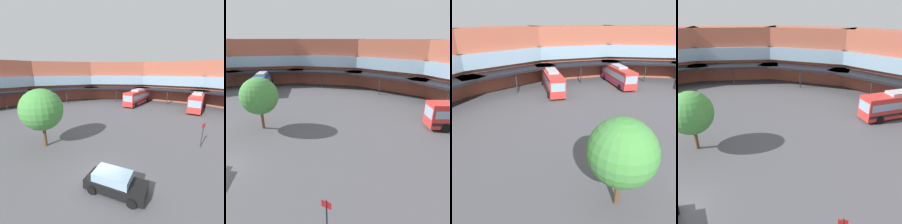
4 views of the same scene
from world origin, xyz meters
TOP-DOWN VIEW (x-y plane):
  - station_building at (0.00, 22.41)m, footprint 83.92×48.70m
  - bus_1 at (22.34, 19.03)m, footprint 9.00×9.76m
  - bus_3 at (11.52, 26.99)m, footprint 9.55×10.48m
  - plaza_tree at (-6.12, 6.54)m, footprint 4.60×4.60m

SIDE VIEW (x-z plane):
  - bus_1 at x=22.34m, z-range 0.02..3.85m
  - bus_3 at x=11.52m, z-range 0.02..3.86m
  - plaza_tree at x=-6.12m, z-range 1.01..7.65m
  - station_building at x=0.00m, z-range 0.03..10.82m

